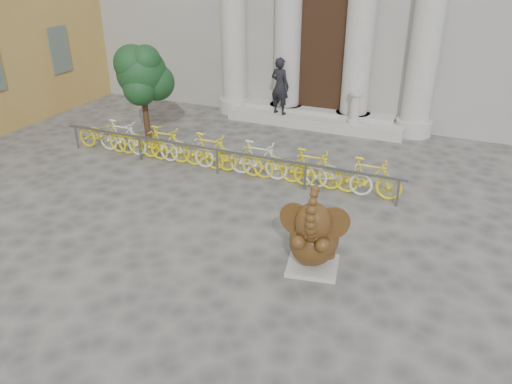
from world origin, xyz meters
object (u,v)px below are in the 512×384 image
at_px(bike_rack, 221,153).
at_px(elephant_statue, 314,238).
at_px(tree, 142,74).
at_px(pedestrian, 280,86).

bearing_deg(bike_rack, elephant_statue, -43.11).
relative_size(bike_rack, tree, 3.33).
bearing_deg(pedestrian, tree, 58.77).
bearing_deg(tree, pedestrian, 44.11).
xyz_separation_m(bike_rack, tree, (-3.20, 1.24, 1.57)).
height_order(elephant_statue, tree, tree).
distance_m(tree, pedestrian, 4.56).
bearing_deg(pedestrian, bike_rack, 104.21).
xyz_separation_m(bike_rack, pedestrian, (0.03, 4.37, 0.81)).
height_order(tree, pedestrian, tree).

